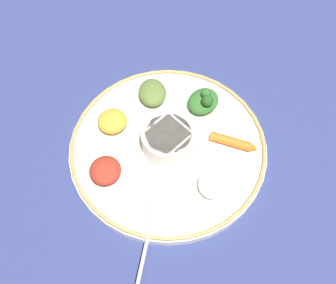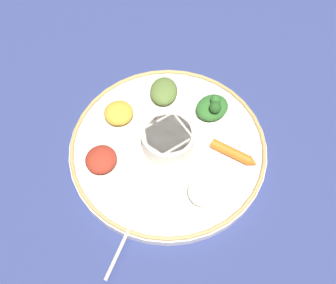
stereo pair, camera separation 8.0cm
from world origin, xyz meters
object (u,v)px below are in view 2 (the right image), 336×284
at_px(center_bowl, 168,139).
at_px(carrot_near_spoon, 234,153).
at_px(spoon, 135,216).
at_px(greens_pile, 213,107).

relative_size(center_bowl, carrot_near_spoon, 1.22).
xyz_separation_m(spoon, carrot_near_spoon, (0.09, -0.21, 0.01)).
bearing_deg(carrot_near_spoon, spoon, 113.42).
bearing_deg(greens_pile, center_bowl, 121.09).
xyz_separation_m(greens_pile, carrot_near_spoon, (-0.11, -0.02, -0.01)).
height_order(greens_pile, carrot_near_spoon, greens_pile).
relative_size(center_bowl, spoon, 0.64).
distance_m(center_bowl, greens_pile, 0.12).
height_order(center_bowl, greens_pile, greens_pile).
height_order(spoon, carrot_near_spoon, carrot_near_spoon).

